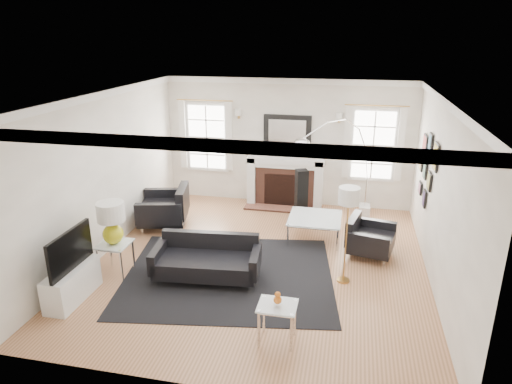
% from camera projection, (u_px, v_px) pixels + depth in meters
% --- Properties ---
extents(floor, '(6.00, 6.00, 0.00)m').
position_uv_depth(floor, '(260.00, 262.00, 7.81)').
color(floor, '#8F5D3C').
rests_on(floor, ground).
extents(back_wall, '(5.50, 0.04, 2.80)m').
position_uv_depth(back_wall, '(287.00, 143.00, 10.12)').
color(back_wall, white).
rests_on(back_wall, floor).
extents(front_wall, '(5.50, 0.04, 2.80)m').
position_uv_depth(front_wall, '(201.00, 276.00, 4.58)').
color(front_wall, white).
rests_on(front_wall, floor).
extents(left_wall, '(0.04, 6.00, 2.80)m').
position_uv_depth(left_wall, '(105.00, 174.00, 7.89)').
color(left_wall, white).
rests_on(left_wall, floor).
extents(right_wall, '(0.04, 6.00, 2.80)m').
position_uv_depth(right_wall, '(440.00, 196.00, 6.81)').
color(right_wall, white).
rests_on(right_wall, floor).
extents(ceiling, '(5.50, 6.00, 0.02)m').
position_uv_depth(ceiling, '(261.00, 96.00, 6.89)').
color(ceiling, white).
rests_on(ceiling, back_wall).
extents(crown_molding, '(5.50, 6.00, 0.12)m').
position_uv_depth(crown_molding, '(261.00, 100.00, 6.91)').
color(crown_molding, white).
rests_on(crown_molding, back_wall).
extents(fireplace, '(1.70, 0.69, 1.11)m').
position_uv_depth(fireplace, '(285.00, 182.00, 10.21)').
color(fireplace, white).
rests_on(fireplace, floor).
extents(mantel_mirror, '(1.05, 0.07, 0.75)m').
position_uv_depth(mantel_mirror, '(287.00, 132.00, 9.99)').
color(mantel_mirror, black).
rests_on(mantel_mirror, back_wall).
extents(window_left, '(1.24, 0.15, 1.62)m').
position_uv_depth(window_left, '(207.00, 137.00, 10.41)').
color(window_left, white).
rests_on(window_left, back_wall).
extents(window_right, '(1.24, 0.15, 1.62)m').
position_uv_depth(window_right, '(373.00, 145.00, 9.68)').
color(window_right, white).
rests_on(window_right, back_wall).
extents(gallery_wall, '(0.04, 1.73, 1.29)m').
position_uv_depth(gallery_wall, '(427.00, 164.00, 7.96)').
color(gallery_wall, black).
rests_on(gallery_wall, right_wall).
extents(tv_unit, '(0.35, 1.00, 1.09)m').
position_uv_depth(tv_unit, '(72.00, 279.00, 6.61)').
color(tv_unit, white).
rests_on(tv_unit, floor).
extents(area_rug, '(3.68, 3.22, 0.01)m').
position_uv_depth(area_rug, '(229.00, 275.00, 7.38)').
color(area_rug, black).
rests_on(area_rug, floor).
extents(sofa, '(1.74, 0.93, 0.55)m').
position_uv_depth(sofa, '(207.00, 260.00, 7.24)').
color(sofa, black).
rests_on(sofa, floor).
extents(armchair_left, '(1.12, 1.20, 0.69)m').
position_uv_depth(armchair_left, '(167.00, 209.00, 9.10)').
color(armchair_left, black).
rests_on(armchair_left, floor).
extents(armchair_right, '(0.90, 0.97, 0.56)m').
position_uv_depth(armchair_right, '(368.00, 238.00, 7.95)').
color(armchair_right, black).
rests_on(armchair_right, floor).
extents(coffee_table, '(0.97, 0.97, 0.43)m').
position_uv_depth(coffee_table, '(315.00, 219.00, 8.58)').
color(coffee_table, silver).
rests_on(coffee_table, floor).
extents(side_table_left, '(0.49, 0.49, 0.54)m').
position_uv_depth(side_table_left, '(115.00, 249.00, 7.30)').
color(side_table_left, silver).
rests_on(side_table_left, floor).
extents(nesting_table, '(0.48, 0.41, 0.53)m').
position_uv_depth(nesting_table, '(277.00, 313.00, 5.67)').
color(nesting_table, silver).
rests_on(nesting_table, floor).
extents(gourd_lamp, '(0.43, 0.43, 0.69)m').
position_uv_depth(gourd_lamp, '(111.00, 220.00, 7.13)').
color(gourd_lamp, gold).
rests_on(gourd_lamp, side_table_left).
extents(orange_vase, '(0.10, 0.10, 0.17)m').
position_uv_depth(orange_vase, '(278.00, 298.00, 5.60)').
color(orange_vase, orange).
rests_on(orange_vase, nesting_table).
extents(arc_floor_lamp, '(1.56, 1.44, 2.21)m').
position_uv_depth(arc_floor_lamp, '(336.00, 166.00, 9.13)').
color(arc_floor_lamp, white).
rests_on(arc_floor_lamp, floor).
extents(stick_floor_lamp, '(0.32, 0.32, 1.56)m').
position_uv_depth(stick_floor_lamp, '(349.00, 201.00, 6.75)').
color(stick_floor_lamp, '#BA8940').
rests_on(stick_floor_lamp, floor).
extents(speaker_tower, '(0.30, 0.30, 1.12)m').
position_uv_depth(speaker_tower, '(301.00, 196.00, 9.27)').
color(speaker_tower, black).
rests_on(speaker_tower, floor).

